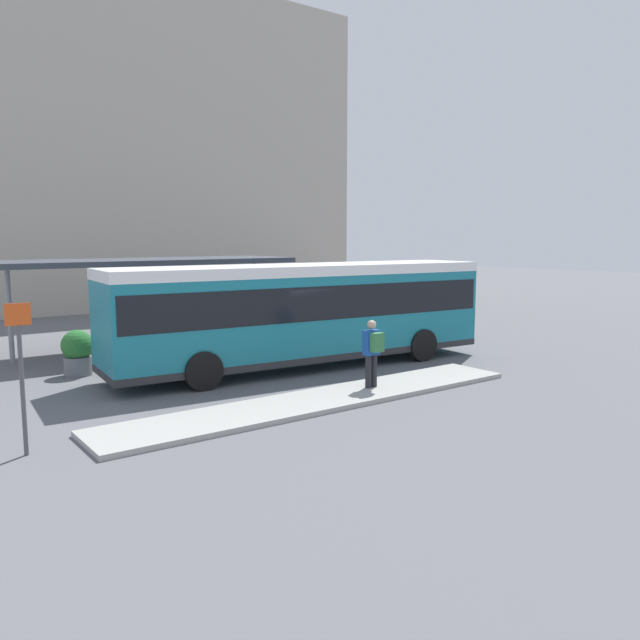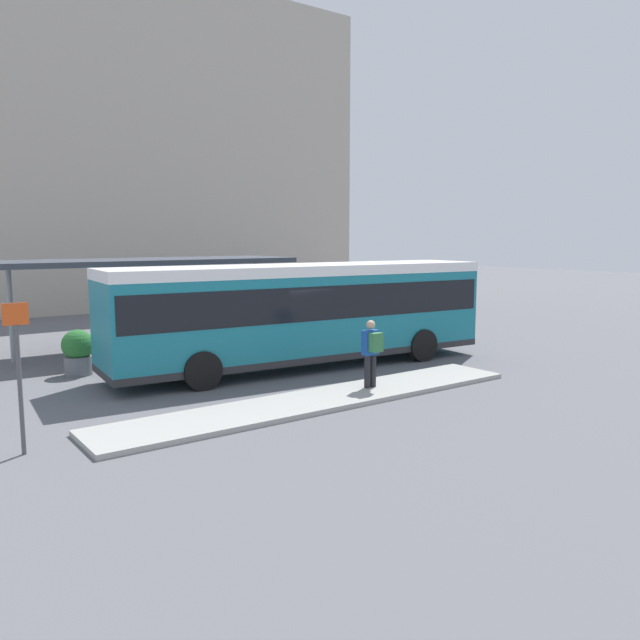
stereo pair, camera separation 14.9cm
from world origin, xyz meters
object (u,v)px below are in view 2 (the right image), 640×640
(pedestrian_waiting, at_px, (372,349))
(potted_planter_near_shelter, at_px, (78,351))
(bicycle_yellow, at_px, (408,319))
(platform_sign, at_px, (19,371))
(city_bus, at_px, (304,308))
(bicycle_black, at_px, (418,321))

(pedestrian_waiting, height_order, potted_planter_near_shelter, pedestrian_waiting)
(pedestrian_waiting, bearing_deg, potted_planter_near_shelter, 40.45)
(bicycle_yellow, height_order, platform_sign, platform_sign)
(pedestrian_waiting, height_order, bicycle_yellow, pedestrian_waiting)
(pedestrian_waiting, xyz_separation_m, platform_sign, (-8.21, 0.23, 0.44))
(city_bus, bearing_deg, pedestrian_waiting, -91.47)
(city_bus, bearing_deg, bicycle_black, 27.82)
(bicycle_black, xyz_separation_m, potted_planter_near_shelter, (-14.41, -0.62, 0.30))
(city_bus, distance_m, bicycle_yellow, 9.75)
(city_bus, relative_size, potted_planter_near_shelter, 9.17)
(bicycle_black, bearing_deg, potted_planter_near_shelter, -79.20)
(bicycle_yellow, distance_m, potted_planter_near_shelter, 14.59)
(bicycle_black, height_order, potted_planter_near_shelter, potted_planter_near_shelter)
(bicycle_black, distance_m, platform_sign, 18.50)
(city_bus, height_order, bicycle_yellow, city_bus)
(pedestrian_waiting, distance_m, bicycle_yellow, 12.02)
(bicycle_yellow, bearing_deg, platform_sign, 123.94)
(potted_planter_near_shelter, xyz_separation_m, platform_sign, (-2.69, -6.35, 0.87))
(city_bus, bearing_deg, platform_sign, -153.79)
(bicycle_black, distance_m, potted_planter_near_shelter, 14.43)
(city_bus, xyz_separation_m, platform_sign, (-8.61, -3.36, -0.28))
(pedestrian_waiting, distance_m, platform_sign, 8.22)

